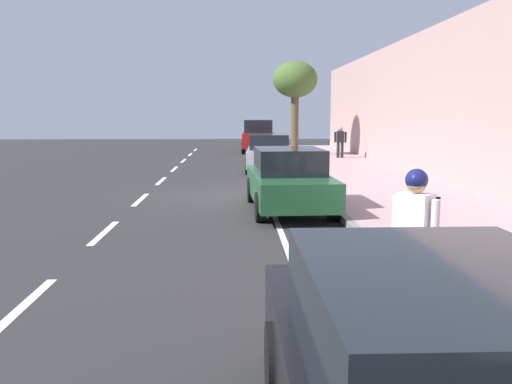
% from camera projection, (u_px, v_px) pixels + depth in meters
% --- Properties ---
extents(ground, '(72.38, 72.38, 0.00)m').
position_uv_depth(ground, '(238.00, 196.00, 15.56)').
color(ground, '#292929').
extents(sidewalk, '(4.22, 45.24, 0.16)m').
position_uv_depth(sidewalk, '(393.00, 193.00, 15.72)').
color(sidewalk, '#B59094').
rests_on(sidewalk, ground).
extents(curb_edge, '(0.16, 45.24, 0.16)m').
position_uv_depth(curb_edge, '(318.00, 193.00, 15.64)').
color(curb_edge, gray).
rests_on(curb_edge, ground).
extents(lane_stripe_centre, '(0.14, 44.20, 0.01)m').
position_uv_depth(lane_stripe_centre, '(141.00, 200.00, 14.94)').
color(lane_stripe_centre, white).
rests_on(lane_stripe_centre, ground).
extents(lane_stripe_bike_edge, '(0.12, 45.24, 0.01)m').
position_uv_depth(lane_stripe_bike_edge, '(267.00, 196.00, 15.59)').
color(lane_stripe_bike_edge, white).
rests_on(lane_stripe_bike_edge, ground).
extents(building_facade, '(0.50, 45.24, 5.29)m').
position_uv_depth(building_facade, '(478.00, 103.00, 15.45)').
color(building_facade, tan).
rests_on(building_facade, ground).
extents(parked_sedan_green_second, '(1.97, 4.47, 1.52)m').
position_uv_depth(parked_sedan_green_second, '(289.00, 180.00, 13.18)').
color(parked_sedan_green_second, '#1E512D').
rests_on(parked_sedan_green_second, ground).
extents(parked_sedan_silver_mid, '(2.02, 4.49, 1.52)m').
position_uv_depth(parked_sedan_silver_mid, '(269.00, 153.00, 22.36)').
color(parked_sedan_silver_mid, '#B7BABF').
rests_on(parked_sedan_silver_mid, ground).
extents(parked_suv_red_far, '(2.05, 4.74, 1.99)m').
position_uv_depth(parked_suv_red_far, '(258.00, 136.00, 33.41)').
color(parked_suv_red_far, maroon).
rests_on(parked_suv_red_far, ground).
extents(bicycle_at_curb, '(1.37, 1.16, 0.77)m').
position_uv_depth(bicycle_at_curb, '(386.00, 270.00, 6.90)').
color(bicycle_at_curb, black).
rests_on(bicycle_at_curb, ground).
extents(cyclist_with_backpack, '(0.53, 0.55, 1.72)m').
position_uv_depth(cyclist_with_backpack, '(416.00, 225.00, 6.38)').
color(cyclist_with_backpack, '#C6B284').
rests_on(cyclist_with_backpack, ground).
extents(street_tree_mid_block, '(2.36, 2.36, 4.96)m').
position_uv_depth(street_tree_mid_block, '(295.00, 82.00, 28.61)').
color(street_tree_mid_block, brown).
rests_on(street_tree_mid_block, sidewalk).
extents(pedestrian_on_phone, '(0.61, 0.30, 1.57)m').
position_uv_depth(pedestrian_on_phone, '(340.00, 140.00, 27.23)').
color(pedestrian_on_phone, black).
rests_on(pedestrian_on_phone, sidewalk).
extents(fire_hydrant, '(0.22, 0.22, 0.84)m').
position_uv_depth(fire_hydrant, '(489.00, 275.00, 5.99)').
color(fire_hydrant, red).
rests_on(fire_hydrant, sidewalk).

